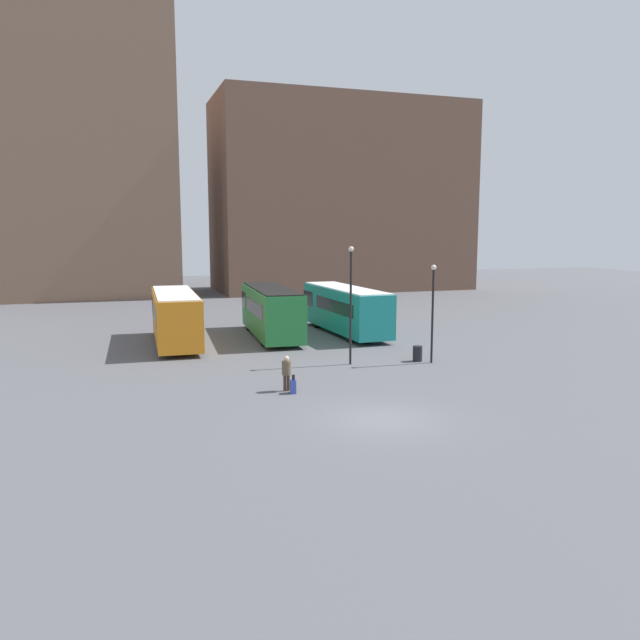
# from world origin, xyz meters

# --- Properties ---
(ground_plane) EXTENTS (160.00, 160.00, 0.00)m
(ground_plane) POSITION_xyz_m (0.00, 0.00, 0.00)
(ground_plane) COLOR #56565B
(building_block_left) EXTENTS (22.07, 11.52, 39.19)m
(building_block_left) POSITION_xyz_m (-13.41, 51.73, 19.59)
(building_block_left) COLOR #7F604C
(building_block_left) RESTS_ON ground_plane
(building_block_right) EXTENTS (30.43, 13.26, 22.48)m
(building_block_right) POSITION_xyz_m (17.59, 51.73, 11.24)
(building_block_right) COLOR brown
(building_block_right) RESTS_ON ground_plane
(bus_0) EXTENTS (2.93, 10.24, 3.31)m
(bus_0) POSITION_xyz_m (-5.82, 18.78, 1.79)
(bus_0) COLOR orange
(bus_0) RESTS_ON ground_plane
(bus_1) EXTENTS (3.26, 10.48, 3.34)m
(bus_1) POSITION_xyz_m (0.57, 19.55, 1.81)
(bus_1) COLOR #237A38
(bus_1) RESTS_ON ground_plane
(bus_2) EXTENTS (2.77, 10.76, 3.23)m
(bus_2) POSITION_xyz_m (5.82, 19.36, 1.76)
(bus_2) COLOR #19847F
(bus_2) RESTS_ON ground_plane
(traveler) EXTENTS (0.48, 0.48, 1.59)m
(traveler) POSITION_xyz_m (-2.30, 5.30, 0.95)
(traveler) COLOR #4C3828
(traveler) RESTS_ON ground_plane
(suitcase) EXTENTS (0.31, 0.43, 0.86)m
(suitcase) POSITION_xyz_m (-2.14, 4.81, 0.30)
(suitcase) COLOR #334CB2
(suitcase) RESTS_ON ground_plane
(lamp_post_0) EXTENTS (0.28, 0.28, 6.29)m
(lamp_post_0) POSITION_xyz_m (2.44, 9.63, 3.66)
(lamp_post_0) COLOR black
(lamp_post_0) RESTS_ON ground_plane
(lamp_post_1) EXTENTS (0.28, 0.28, 5.31)m
(lamp_post_1) POSITION_xyz_m (6.76, 8.58, 3.15)
(lamp_post_1) COLOR black
(lamp_post_1) RESTS_ON ground_plane
(trash_bin) EXTENTS (0.52, 0.52, 0.85)m
(trash_bin) POSITION_xyz_m (6.24, 9.22, 0.42)
(trash_bin) COLOR black
(trash_bin) RESTS_ON ground_plane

